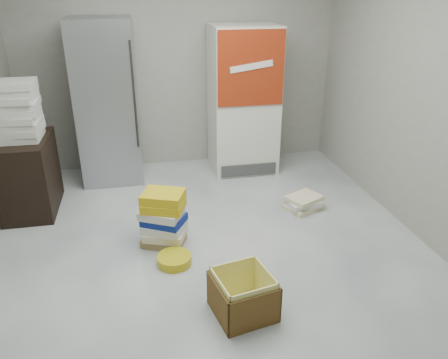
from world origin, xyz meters
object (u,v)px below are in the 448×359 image
phonebook_stack_main (164,219)px  steel_fridge (107,103)px  wood_shelf (29,175)px  coke_cooler (243,100)px  cardboard_box (243,297)px

phonebook_stack_main → steel_fridge: bearing=128.0°
steel_fridge → wood_shelf: bearing=-138.7°
coke_cooler → cardboard_box: 2.93m
phonebook_stack_main → cardboard_box: 1.17m
steel_fridge → phonebook_stack_main: (0.50, -1.70, -0.68)m
steel_fridge → wood_shelf: 1.23m
wood_shelf → steel_fridge: bearing=41.3°
steel_fridge → cardboard_box: size_ratio=3.91×
coke_cooler → phonebook_stack_main: bearing=-124.1°
coke_cooler → wood_shelf: size_ratio=2.25×
wood_shelf → phonebook_stack_main: size_ratio=1.50×
coke_cooler → steel_fridge: bearing=179.8°
cardboard_box → coke_cooler: bearing=65.1°
steel_fridge → phonebook_stack_main: 1.90m
steel_fridge → wood_shelf: (-0.83, -0.73, -0.55)m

